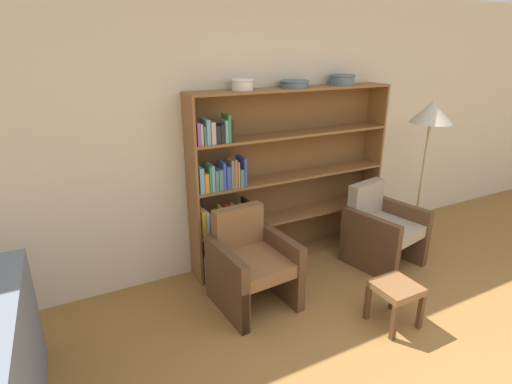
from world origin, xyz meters
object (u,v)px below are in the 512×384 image
at_px(bowl_copper, 342,79).
at_px(armchair_leather, 251,263).
at_px(armchair_cushioned, 381,228).
at_px(bowl_sage, 294,83).
at_px(bookshelf, 274,181).
at_px(footstool, 396,292).
at_px(floor_lamp, 431,120).
at_px(bowl_slate, 242,84).

height_order(bowl_copper, armchair_leather, bowl_copper).
bearing_deg(armchair_cushioned, bowl_sage, -48.01).
distance_m(bookshelf, footstool, 1.60).
distance_m(armchair_leather, armchair_cushioned, 1.56).
xyz_separation_m(armchair_leather, footstool, (0.91, -0.85, -0.08)).
distance_m(bowl_copper, floor_lamp, 1.07).
xyz_separation_m(bowl_slate, bowl_copper, (1.15, 0.00, 0.00)).
height_order(bowl_copper, floor_lamp, bowl_copper).
distance_m(bowl_slate, armchair_cushioned, 2.10).
distance_m(bookshelf, armchair_leather, 0.97).
bearing_deg(bookshelf, armchair_cushioned, -31.39).
bearing_deg(bowl_copper, armchair_leather, -157.00).
height_order(bookshelf, bowl_sage, bowl_sage).
height_order(bowl_copper, footstool, bowl_copper).
xyz_separation_m(armchair_cushioned, floor_lamp, (0.67, 0.12, 1.09)).
bearing_deg(footstool, bookshelf, 102.99).
bearing_deg(floor_lamp, bowl_sage, 162.38).
relative_size(bowl_copper, footstool, 0.72).
height_order(bowl_sage, armchair_leather, bowl_sage).
xyz_separation_m(bookshelf, footstool, (0.33, -1.45, -0.59)).
height_order(bookshelf, footstool, bookshelf).
height_order(bowl_slate, footstool, bowl_slate).
xyz_separation_m(bowl_slate, footstool, (0.70, -1.43, -1.59)).
relative_size(bowl_slate, floor_lamp, 0.13).
height_order(bowl_sage, footstool, bowl_sage).
height_order(armchair_leather, armchair_cushioned, same).
xyz_separation_m(bowl_slate, armchair_cushioned, (1.35, -0.58, -1.51)).
height_order(armchair_cushioned, footstool, armchair_cushioned).
bearing_deg(bowl_sage, footstool, -84.69).
xyz_separation_m(bowl_copper, footstool, (-0.46, -1.43, -1.59)).
distance_m(bowl_copper, armchair_cushioned, 1.63).
bearing_deg(bookshelf, bowl_slate, -176.65).
bearing_deg(bowl_sage, armchair_leather, -143.25).
xyz_separation_m(bowl_sage, armchair_leather, (-0.78, -0.58, -1.49)).
xyz_separation_m(bookshelf, armchair_cushioned, (0.99, -0.60, -0.50)).
xyz_separation_m(armchair_cushioned, footstool, (-0.65, -0.85, -0.08)).
distance_m(bowl_slate, floor_lamp, 2.11).
bearing_deg(footstool, floor_lamp, 36.13).
distance_m(bookshelf, armchair_cushioned, 1.26).
height_order(bowl_sage, bowl_copper, bowl_copper).
relative_size(bookshelf, bowl_sage, 7.73).
bearing_deg(bowl_slate, floor_lamp, -12.89).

